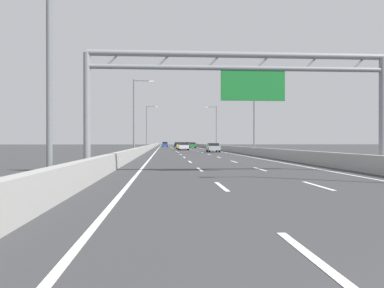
% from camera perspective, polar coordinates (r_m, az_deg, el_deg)
% --- Properties ---
extents(ground_plane, '(260.00, 260.00, 0.00)m').
position_cam_1_polar(ground_plane, '(102.18, -1.79, -0.57)').
color(ground_plane, '#38383A').
extents(lane_dash_left_0, '(0.16, 3.00, 0.01)m').
position_cam_1_polar(lane_dash_left_0, '(6.20, 16.56, -15.05)').
color(lane_dash_left_0, white).
rests_on(lane_dash_left_0, ground_plane).
extents(lane_dash_left_1, '(0.16, 3.00, 0.01)m').
position_cam_1_polar(lane_dash_left_1, '(14.83, 4.20, -6.01)').
color(lane_dash_left_1, white).
rests_on(lane_dash_left_1, ground_plane).
extents(lane_dash_left_2, '(0.16, 3.00, 0.01)m').
position_cam_1_polar(lane_dash_left_2, '(23.74, 1.10, -3.62)').
color(lane_dash_left_2, white).
rests_on(lane_dash_left_2, ground_plane).
extents(lane_dash_left_3, '(0.16, 3.00, 0.01)m').
position_cam_1_polar(lane_dash_left_3, '(32.70, -0.30, -2.53)').
color(lane_dash_left_3, white).
rests_on(lane_dash_left_3, ground_plane).
extents(lane_dash_left_4, '(0.16, 3.00, 0.01)m').
position_cam_1_polar(lane_dash_left_4, '(41.68, -1.09, -1.91)').
color(lane_dash_left_4, white).
rests_on(lane_dash_left_4, ground_plane).
extents(lane_dash_left_5, '(0.16, 3.00, 0.01)m').
position_cam_1_polar(lane_dash_left_5, '(50.66, -1.60, -1.51)').
color(lane_dash_left_5, white).
rests_on(lane_dash_left_5, ground_plane).
extents(lane_dash_left_6, '(0.16, 3.00, 0.01)m').
position_cam_1_polar(lane_dash_left_6, '(59.65, -1.96, -1.23)').
color(lane_dash_left_6, white).
rests_on(lane_dash_left_6, ground_plane).
extents(lane_dash_left_7, '(0.16, 3.00, 0.01)m').
position_cam_1_polar(lane_dash_left_7, '(68.64, -2.23, -1.02)').
color(lane_dash_left_7, white).
rests_on(lane_dash_left_7, ground_plane).
extents(lane_dash_left_8, '(0.16, 3.00, 0.01)m').
position_cam_1_polar(lane_dash_left_8, '(77.64, -2.43, -0.86)').
color(lane_dash_left_8, white).
rests_on(lane_dash_left_8, ground_plane).
extents(lane_dash_left_9, '(0.16, 3.00, 0.01)m').
position_cam_1_polar(lane_dash_left_9, '(86.63, -2.59, -0.74)').
color(lane_dash_left_9, white).
rests_on(lane_dash_left_9, ground_plane).
extents(lane_dash_left_10, '(0.16, 3.00, 0.01)m').
position_cam_1_polar(lane_dash_left_10, '(95.63, -2.72, -0.64)').
color(lane_dash_left_10, white).
rests_on(lane_dash_left_10, ground_plane).
extents(lane_dash_left_11, '(0.16, 3.00, 0.01)m').
position_cam_1_polar(lane_dash_left_11, '(104.63, -2.83, -0.55)').
color(lane_dash_left_11, white).
rests_on(lane_dash_left_11, ground_plane).
extents(lane_dash_left_12, '(0.16, 3.00, 0.01)m').
position_cam_1_polar(lane_dash_left_12, '(113.62, -2.92, -0.48)').
color(lane_dash_left_12, white).
rests_on(lane_dash_left_12, ground_plane).
extents(lane_dash_left_13, '(0.16, 3.00, 0.01)m').
position_cam_1_polar(lane_dash_left_13, '(122.62, -3.00, -0.42)').
color(lane_dash_left_13, white).
rests_on(lane_dash_left_13, ground_plane).
extents(lane_dash_left_14, '(0.16, 3.00, 0.01)m').
position_cam_1_polar(lane_dash_left_14, '(131.62, -3.07, -0.37)').
color(lane_dash_left_14, white).
rests_on(lane_dash_left_14, ground_plane).
extents(lane_dash_left_15, '(0.16, 3.00, 0.01)m').
position_cam_1_polar(lane_dash_left_15, '(140.62, -3.12, -0.32)').
color(lane_dash_left_15, white).
rests_on(lane_dash_left_15, ground_plane).
extents(lane_dash_left_16, '(0.16, 3.00, 0.01)m').
position_cam_1_polar(lane_dash_left_16, '(149.62, -3.18, -0.28)').
color(lane_dash_left_16, white).
rests_on(lane_dash_left_16, ground_plane).
extents(lane_dash_left_17, '(0.16, 3.00, 0.01)m').
position_cam_1_polar(lane_dash_left_17, '(158.61, -3.22, -0.24)').
color(lane_dash_left_17, white).
rests_on(lane_dash_left_17, ground_plane).
extents(lane_dash_right_1, '(0.16, 3.00, 0.01)m').
position_cam_1_polar(lane_dash_right_1, '(15.75, 17.34, -5.66)').
color(lane_dash_right_1, white).
rests_on(lane_dash_right_1, ground_plane).
extents(lane_dash_right_2, '(0.16, 3.00, 0.01)m').
position_cam_1_polar(lane_dash_right_2, '(24.33, 9.60, -3.53)').
color(lane_dash_right_2, white).
rests_on(lane_dash_right_2, ground_plane).
extents(lane_dash_right_3, '(0.16, 3.00, 0.01)m').
position_cam_1_polar(lane_dash_right_3, '(33.13, 5.94, -2.50)').
color(lane_dash_right_3, white).
rests_on(lane_dash_right_3, ground_plane).
extents(lane_dash_right_4, '(0.16, 3.00, 0.01)m').
position_cam_1_polar(lane_dash_right_4, '(42.01, 3.82, -1.89)').
color(lane_dash_right_4, white).
rests_on(lane_dash_right_4, ground_plane).
extents(lane_dash_right_5, '(0.16, 3.00, 0.01)m').
position_cam_1_polar(lane_dash_right_5, '(50.94, 2.45, -1.50)').
color(lane_dash_right_5, white).
rests_on(lane_dash_right_5, ground_plane).
extents(lane_dash_right_6, '(0.16, 3.00, 0.01)m').
position_cam_1_polar(lane_dash_right_6, '(59.89, 1.48, -1.22)').
color(lane_dash_right_6, white).
rests_on(lane_dash_right_6, ground_plane).
extents(lane_dash_right_7, '(0.16, 3.00, 0.01)m').
position_cam_1_polar(lane_dash_right_7, '(68.85, 0.77, -1.02)').
color(lane_dash_right_7, white).
rests_on(lane_dash_right_7, ground_plane).
extents(lane_dash_right_8, '(0.16, 3.00, 0.01)m').
position_cam_1_polar(lane_dash_right_8, '(77.82, 0.22, -0.86)').
color(lane_dash_right_8, white).
rests_on(lane_dash_right_8, ground_plane).
extents(lane_dash_right_9, '(0.16, 3.00, 0.01)m').
position_cam_1_polar(lane_dash_right_9, '(86.80, -0.21, -0.73)').
color(lane_dash_right_9, white).
rests_on(lane_dash_right_9, ground_plane).
extents(lane_dash_right_10, '(0.16, 3.00, 0.01)m').
position_cam_1_polar(lane_dash_right_10, '(95.78, -0.57, -0.63)').
color(lane_dash_right_10, white).
rests_on(lane_dash_right_10, ground_plane).
extents(lane_dash_right_11, '(0.16, 3.00, 0.01)m').
position_cam_1_polar(lane_dash_right_11, '(104.76, -0.86, -0.55)').
color(lane_dash_right_11, white).
rests_on(lane_dash_right_11, ground_plane).
extents(lane_dash_right_12, '(0.16, 3.00, 0.01)m').
position_cam_1_polar(lane_dash_right_12, '(113.75, -1.11, -0.48)').
color(lane_dash_right_12, white).
rests_on(lane_dash_right_12, ground_plane).
extents(lane_dash_right_13, '(0.16, 3.00, 0.01)m').
position_cam_1_polar(lane_dash_right_13, '(122.74, -1.32, -0.42)').
color(lane_dash_right_13, white).
rests_on(lane_dash_right_13, ground_plane).
extents(lane_dash_right_14, '(0.16, 3.00, 0.01)m').
position_cam_1_polar(lane_dash_right_14, '(131.73, -1.50, -0.36)').
color(lane_dash_right_14, white).
rests_on(lane_dash_right_14, ground_plane).
extents(lane_dash_right_15, '(0.16, 3.00, 0.01)m').
position_cam_1_polar(lane_dash_right_15, '(140.72, -1.66, -0.32)').
color(lane_dash_right_15, white).
rests_on(lane_dash_right_15, ground_plane).
extents(lane_dash_right_16, '(0.16, 3.00, 0.01)m').
position_cam_1_polar(lane_dash_right_16, '(149.71, -1.80, -0.28)').
color(lane_dash_right_16, white).
rests_on(lane_dash_right_16, ground_plane).
extents(lane_dash_right_17, '(0.16, 3.00, 0.01)m').
position_cam_1_polar(lane_dash_right_17, '(158.70, -1.92, -0.24)').
color(lane_dash_right_17, white).
rests_on(lane_dash_right_17, ground_plane).
extents(edge_line_left, '(0.16, 176.00, 0.01)m').
position_cam_1_polar(edge_line_left, '(90.12, -4.84, -0.70)').
color(edge_line_left, white).
rests_on(edge_line_left, ground_plane).
extents(edge_line_right, '(0.16, 176.00, 0.01)m').
position_cam_1_polar(edge_line_right, '(90.57, 1.82, -0.69)').
color(edge_line_right, white).
rests_on(edge_line_right, ground_plane).
extents(barrier_left, '(0.45, 220.00, 0.95)m').
position_cam_1_polar(barrier_left, '(112.14, -5.51, -0.25)').
color(barrier_left, '#9E9E99').
rests_on(barrier_left, ground_plane).
extents(barrier_right, '(0.45, 220.00, 0.95)m').
position_cam_1_polar(barrier_right, '(112.62, 1.52, -0.25)').
color(barrier_right, '#9E9E99').
rests_on(barrier_right, ground_plane).
extents(sign_gantry, '(16.03, 0.36, 6.36)m').
position_cam_1_polar(sign_gantry, '(21.52, 6.86, 8.85)').
color(sign_gantry, gray).
rests_on(sign_gantry, ground_plane).
extents(streetlamp_left_near, '(2.58, 0.28, 9.50)m').
position_cam_1_polar(streetlamp_left_near, '(14.61, -18.65, 15.20)').
color(streetlamp_left_near, slate).
rests_on(streetlamp_left_near, ground_plane).
extents(streetlamp_left_mid, '(2.58, 0.28, 9.50)m').
position_cam_1_polar(streetlamp_left_mid, '(51.42, -7.97, 4.53)').
color(streetlamp_left_mid, slate).
rests_on(streetlamp_left_mid, ground_plane).
extents(streetlamp_right_mid, '(2.58, 0.28, 9.50)m').
position_cam_1_polar(streetlamp_right_mid, '(52.54, 8.55, 4.44)').
color(streetlamp_right_mid, slate).
rests_on(streetlamp_right_mid, ground_plane).
extents(streetlamp_left_far, '(2.58, 0.28, 9.50)m').
position_cam_1_polar(streetlamp_left_far, '(88.81, -6.29, 2.77)').
color(streetlamp_left_far, slate).
rests_on(streetlamp_left_far, ground_plane).
extents(streetlamp_right_far, '(2.58, 0.28, 9.50)m').
position_cam_1_polar(streetlamp_right_far, '(89.46, 3.33, 2.75)').
color(streetlamp_right_far, slate).
rests_on(streetlamp_right_far, ground_plane).
extents(red_car, '(1.74, 4.14, 1.46)m').
position_cam_1_polar(red_car, '(126.40, -0.64, -0.05)').
color(red_car, red).
rests_on(red_car, ground_plane).
extents(black_car, '(1.76, 4.29, 1.44)m').
position_cam_1_polar(black_car, '(118.21, -2.11, -0.09)').
color(black_car, black).
rests_on(black_car, ground_plane).
extents(white_car, '(1.87, 4.54, 1.45)m').
position_cam_1_polar(white_car, '(77.10, -1.21, -0.31)').
color(white_car, silver).
rests_on(white_car, ground_plane).
extents(yellow_car, '(1.89, 4.52, 1.52)m').
position_cam_1_polar(yellow_car, '(87.65, -1.57, -0.22)').
color(yellow_car, yellow).
rests_on(yellow_car, ground_plane).
extents(green_car, '(1.73, 4.12, 1.43)m').
position_cam_1_polar(green_car, '(105.15, 0.04, -0.15)').
color(green_car, '#1E7A38').
rests_on(green_car, ground_plane).
extents(silver_car, '(1.75, 4.37, 1.41)m').
position_cam_1_polar(silver_car, '(62.99, 3.01, -0.48)').
color(silver_car, '#A8ADB2').
rests_on(silver_car, ground_plane).
extents(blue_car, '(1.74, 4.65, 1.56)m').
position_cam_1_polar(blue_car, '(123.57, -3.85, -0.05)').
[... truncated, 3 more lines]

